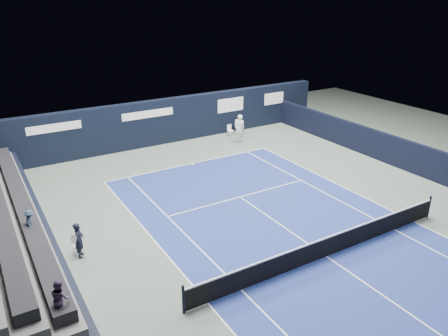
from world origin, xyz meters
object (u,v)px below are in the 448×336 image
object	(u,v)px
line_judge_chair	(77,243)
tennis_net	(328,246)
folding_chair_back_b	(230,129)
folding_chair_back_a	(238,124)
tennis_player	(240,128)

from	to	relation	value
line_judge_chair	tennis_net	world-z (taller)	tennis_net
folding_chair_back_b	line_judge_chair	xyz separation A→B (m)	(-13.53, -10.03, 0.02)
folding_chair_back_b	tennis_net	world-z (taller)	tennis_net
folding_chair_back_a	line_judge_chair	world-z (taller)	folding_chair_back_a
folding_chair_back_b	tennis_player	world-z (taller)	tennis_player
folding_chair_back_a	folding_chair_back_b	world-z (taller)	folding_chair_back_a
folding_chair_back_a	folding_chair_back_b	xyz separation A→B (m)	(-0.82, -0.14, -0.23)
tennis_net	tennis_player	bearing A→B (deg)	70.86
folding_chair_back_a	line_judge_chair	bearing A→B (deg)	-144.36
folding_chair_back_a	tennis_player	xyz separation A→B (m)	(-1.00, -1.70, 0.28)
line_judge_chair	tennis_net	distance (m)	10.11
folding_chair_back_b	line_judge_chair	size ratio (longest dim) A/B	0.97
folding_chair_back_a	tennis_player	distance (m)	1.99
folding_chair_back_a	tennis_net	bearing A→B (deg)	-110.16
folding_chair_back_a	tennis_net	world-z (taller)	tennis_net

